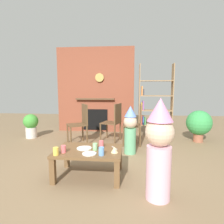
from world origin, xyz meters
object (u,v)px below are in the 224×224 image
Objects in this scene: paper_plate_front at (89,154)px; dining_chair_middle at (114,120)px; paper_cup_near_left at (95,147)px; paper_cup_near_right at (101,151)px; paper_cup_center at (56,151)px; coffee_table at (89,154)px; dining_chair_right at (136,122)px; paper_cup_far_right at (64,149)px; paper_plate_rear at (84,148)px; child_in_pink at (130,129)px; potted_plant_tall at (199,123)px; potted_plant_short at (31,125)px; dining_chair_left at (81,121)px; birthday_cake_slice at (114,150)px; child_with_cone_hat at (159,147)px; bookshelf at (153,103)px; paper_cup_far_left at (101,144)px.

paper_plate_front is 0.21× the size of dining_chair_middle.
paper_cup_near_right is (0.12, -0.20, 0.01)m from paper_cup_near_left.
coffee_table is at bearing 34.64° from paper_cup_center.
paper_cup_near_right is 0.12× the size of dining_chair_right.
paper_cup_far_right is 0.46× the size of paper_plate_rear.
paper_cup_near_left is 0.10× the size of child_in_pink.
dining_chair_right is at bearing 59.60° from paper_cup_center.
potted_plant_tall reaches higher than potted_plant_short.
paper_cup_center is 0.11× the size of dining_chair_right.
potted_plant_short is at bearing -44.50° from dining_chair_left.
coffee_table is 9.35× the size of birthday_cake_slice.
paper_cup_near_right reaches higher than paper_cup_far_right.
paper_cup_near_right reaches higher than coffee_table.
dining_chair_right is (0.51, -0.21, 0.00)m from dining_chair_middle.
paper_plate_front is (0.43, 0.08, -0.05)m from paper_cup_center.
child_with_cone_hat reaches higher than paper_cup_far_right.
paper_plate_front is at bearing -111.87° from bookshelf.
potted_plant_tall is (2.14, 2.16, 0.04)m from paper_plate_front.
paper_plate_rear is at bearing 139.55° from paper_cup_near_right.
paper_cup_near_right reaches higher than paper_cup_center.
child_with_cone_hat reaches higher than birthday_cake_slice.
paper_cup_far_left is at bearing 31.52° from coffee_table.
paper_cup_far_right is at bearing -52.56° from potted_plant_short.
paper_cup_center is 3.40m from potted_plant_tall.
paper_cup_center is at bearing 61.15° from dining_chair_right.
child_in_pink is (-0.32, 1.49, -0.12)m from child_with_cone_hat.
paper_cup_center is at bearing -55.00° from potted_plant_short.
coffee_table is 1.54× the size of potted_plant_short.
paper_plate_rear is at bearing -115.60° from bookshelf.
coffee_table is at bearing -148.48° from paper_cup_far_left.
dining_chair_right reaches higher than paper_cup_near_right.
paper_cup_far_left is 1.62m from dining_chair_left.
paper_cup_far_right is at bearing -139.50° from potted_plant_tall.
dining_chair_left is at bearing 3.38° from dining_chair_right.
paper_cup_center is at bearing 18.18° from child_with_cone_hat.
child_with_cone_hat is (0.98, -0.51, 0.21)m from paper_plate_rear.
paper_plate_front is at bearing -164.88° from birthday_cake_slice.
paper_cup_near_right is at bearing 76.06° from dining_chair_right.
paper_cup_center is 2.69m from potted_plant_short.
potted_plant_tall reaches higher than coffee_table.
paper_plate_rear is at bearing 43.79° from paper_cup_center.
paper_plate_front is 2.01m from dining_chair_middle.
child_with_cone_hat is at bearing -37.88° from paper_cup_far_left.
paper_cup_near_right is at bearing -132.05° from potted_plant_tall.
paper_cup_near_left is 2.81m from potted_plant_short.
potted_plant_short is (-2.13, 0.13, -0.17)m from dining_chair_middle.
dining_chair_left is at bearing 106.43° from paper_plate_rear.
paper_cup_far_left is at bearing -41.47° from potted_plant_short.
paper_cup_near_right is 0.38m from paper_plate_rear.
bookshelf reaches higher than birthday_cake_slice.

